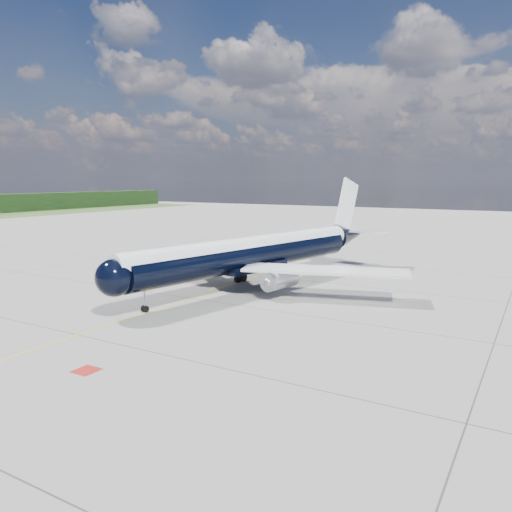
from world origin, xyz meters
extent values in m
plane|color=gray|center=(0.00, 30.00, 0.00)|extent=(320.00, 320.00, 0.00)
cube|color=yellow|center=(0.00, 25.00, 0.00)|extent=(0.16, 160.00, 0.01)
cube|color=maroon|center=(6.80, -10.00, 0.00)|extent=(1.60, 1.60, 0.01)
cylinder|color=black|center=(2.86, 18.11, 3.86)|extent=(10.43, 34.93, 3.49)
sphere|color=black|center=(-0.83, 0.10, 3.86)|extent=(4.12, 4.12, 3.49)
cone|color=black|center=(7.19, 39.28, 4.41)|extent=(4.71, 7.01, 3.49)
cylinder|color=white|center=(2.86, 18.11, 4.74)|extent=(10.04, 36.58, 2.73)
cube|color=black|center=(-0.87, -0.08, 4.37)|extent=(2.38, 1.52, 0.51)
cube|color=white|center=(-6.33, 21.40, 3.03)|extent=(16.54, 14.79, 0.29)
cube|color=white|center=(12.59, 17.53, 3.03)|extent=(18.23, 9.41, 0.29)
cube|color=black|center=(2.86, 18.11, 2.57)|extent=(5.63, 9.78, 0.92)
cylinder|color=silver|center=(-3.37, 17.51, 1.98)|extent=(2.87, 4.56, 2.06)
cylinder|color=silver|center=(8.34, 15.11, 1.98)|extent=(2.87, 4.56, 2.06)
sphere|color=gray|center=(-3.76, 15.62, 1.98)|extent=(1.19, 1.19, 1.01)
sphere|color=gray|center=(7.96, 13.22, 1.98)|extent=(1.19, 1.19, 1.01)
cube|color=white|center=(-3.33, 17.69, 2.67)|extent=(0.79, 2.92, 1.01)
cube|color=white|center=(8.38, 15.29, 2.67)|extent=(0.79, 2.92, 1.01)
cube|color=white|center=(7.09, 38.83, 9.10)|extent=(1.46, 5.77, 7.84)
cube|color=white|center=(7.19, 39.28, 5.15)|extent=(12.30, 5.28, 0.20)
cylinder|color=gray|center=(-0.19, 3.25, 1.15)|extent=(0.20, 0.20, 1.93)
cylinder|color=black|center=(-0.37, 3.29, 0.32)|extent=(0.29, 0.66, 0.64)
cylinder|color=black|center=(-0.01, 3.21, 0.32)|extent=(0.29, 0.66, 0.64)
cylinder|color=gray|center=(0.25, 20.05, 1.24)|extent=(0.28, 0.28, 1.75)
cylinder|color=gray|center=(6.01, 18.87, 1.24)|extent=(0.28, 0.28, 1.75)
cylinder|color=black|center=(0.15, 19.56, 0.51)|extent=(0.61, 1.07, 1.01)
cylinder|color=black|center=(0.35, 20.55, 0.51)|extent=(0.61, 1.07, 1.01)
cylinder|color=black|center=(5.91, 18.38, 0.51)|extent=(0.61, 1.07, 1.01)
cylinder|color=black|center=(6.12, 19.37, 0.51)|extent=(0.61, 1.07, 1.01)
camera|label=1|loc=(32.84, -31.85, 12.76)|focal=35.00mm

